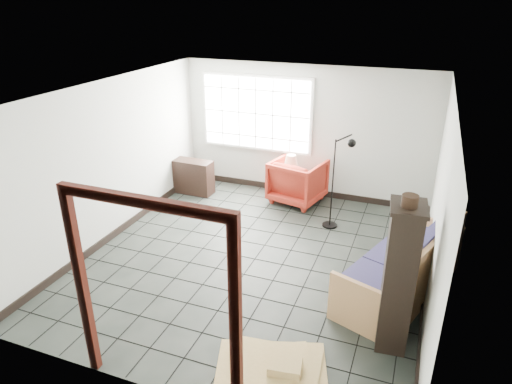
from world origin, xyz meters
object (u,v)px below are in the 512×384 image
at_px(armchair, 298,179).
at_px(tall_shelf, 399,277).
at_px(futon_sofa, 406,270).
at_px(side_table, 294,179).

distance_m(armchair, tall_shelf, 4.11).
bearing_deg(futon_sofa, side_table, 152.89).
bearing_deg(armchair, tall_shelf, 134.51).
relative_size(armchair, side_table, 1.71).
bearing_deg(tall_shelf, side_table, 117.04).
distance_m(futon_sofa, armchair, 3.28).
relative_size(futon_sofa, side_table, 4.37).
distance_m(futon_sofa, side_table, 3.39).
relative_size(futon_sofa, tall_shelf, 1.35).
bearing_deg(tall_shelf, futon_sofa, 81.27).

